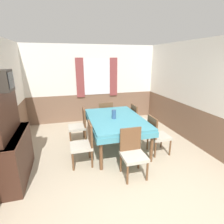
{
  "coord_description": "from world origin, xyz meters",
  "views": [
    {
      "loc": [
        -0.96,
        -1.76,
        2.15
      ],
      "look_at": [
        0.09,
        2.08,
        0.93
      ],
      "focal_mm": 28.0,
      "sensor_mm": 36.0,
      "label": 1
    }
  ],
  "objects_px": {
    "dining_table": "(116,122)",
    "vase": "(114,114)",
    "tv": "(1,81)",
    "chair_right_near": "(157,134)",
    "chair_left_near": "(84,143)",
    "chair_left_far": "(80,124)",
    "chair_head_window": "(105,115)",
    "sideboard": "(10,145)",
    "chair_right_far": "(138,119)",
    "chair_head_near": "(133,151)"
  },
  "relations": [
    {
      "from": "chair_right_far",
      "to": "chair_right_near",
      "type": "distance_m",
      "value": 1.08
    },
    {
      "from": "chair_right_far",
      "to": "chair_left_far",
      "type": "bearing_deg",
      "value": -90.0
    },
    {
      "from": "chair_right_far",
      "to": "chair_left_far",
      "type": "relative_size",
      "value": 1.0
    },
    {
      "from": "dining_table",
      "to": "chair_head_near",
      "type": "height_order",
      "value": "chair_head_near"
    },
    {
      "from": "chair_right_far",
      "to": "tv",
      "type": "xyz_separation_m",
      "value": [
        -2.94,
        -1.21,
        1.33
      ]
    },
    {
      "from": "chair_right_far",
      "to": "chair_right_near",
      "type": "height_order",
      "value": "same"
    },
    {
      "from": "chair_left_near",
      "to": "sideboard",
      "type": "relative_size",
      "value": 0.55
    },
    {
      "from": "chair_right_near",
      "to": "tv",
      "type": "xyz_separation_m",
      "value": [
        -2.94,
        -0.13,
        1.33
      ]
    },
    {
      "from": "chair_head_window",
      "to": "chair_left_near",
      "type": "relative_size",
      "value": 1.0
    },
    {
      "from": "dining_table",
      "to": "vase",
      "type": "xyz_separation_m",
      "value": [
        -0.06,
        -0.05,
        0.21
      ]
    },
    {
      "from": "dining_table",
      "to": "chair_head_window",
      "type": "xyz_separation_m",
      "value": [
        0.0,
        1.13,
        -0.2
      ]
    },
    {
      "from": "vase",
      "to": "chair_head_near",
      "type": "bearing_deg",
      "value": -86.84
    },
    {
      "from": "dining_table",
      "to": "sideboard",
      "type": "xyz_separation_m",
      "value": [
        -2.15,
        -0.67,
        0.01
      ]
    },
    {
      "from": "chair_right_far",
      "to": "chair_head_near",
      "type": "xyz_separation_m",
      "value": [
        -0.83,
        -1.68,
        0.0
      ]
    },
    {
      "from": "chair_left_far",
      "to": "vase",
      "type": "distance_m",
      "value": 1.06
    },
    {
      "from": "chair_head_window",
      "to": "chair_right_far",
      "type": "xyz_separation_m",
      "value": [
        0.83,
        -0.59,
        0.0
      ]
    },
    {
      "from": "dining_table",
      "to": "tv",
      "type": "bearing_deg",
      "value": -162.41
    },
    {
      "from": "chair_right_near",
      "to": "chair_right_far",
      "type": "bearing_deg",
      "value": -180.0
    },
    {
      "from": "chair_right_near",
      "to": "vase",
      "type": "height_order",
      "value": "vase"
    },
    {
      "from": "chair_left_far",
      "to": "chair_right_near",
      "type": "bearing_deg",
      "value": -123.09
    },
    {
      "from": "tv",
      "to": "chair_left_near",
      "type": "bearing_deg",
      "value": 5.62
    },
    {
      "from": "chair_right_far",
      "to": "vase",
      "type": "xyz_separation_m",
      "value": [
        -0.89,
        -0.6,
        0.4
      ]
    },
    {
      "from": "tv",
      "to": "chair_right_near",
      "type": "bearing_deg",
      "value": 2.44
    },
    {
      "from": "chair_head_window",
      "to": "sideboard",
      "type": "relative_size",
      "value": 0.55
    },
    {
      "from": "dining_table",
      "to": "chair_left_far",
      "type": "bearing_deg",
      "value": 146.91
    },
    {
      "from": "dining_table",
      "to": "chair_right_far",
      "type": "height_order",
      "value": "chair_right_far"
    },
    {
      "from": "chair_right_near",
      "to": "tv",
      "type": "relative_size",
      "value": 2.47
    },
    {
      "from": "chair_right_far",
      "to": "sideboard",
      "type": "distance_m",
      "value": 3.23
    },
    {
      "from": "chair_left_near",
      "to": "tv",
      "type": "bearing_deg",
      "value": 95.62
    },
    {
      "from": "chair_left_near",
      "to": "chair_right_near",
      "type": "distance_m",
      "value": 1.66
    },
    {
      "from": "chair_head_near",
      "to": "tv",
      "type": "bearing_deg",
      "value": -12.49
    },
    {
      "from": "chair_left_far",
      "to": "chair_head_near",
      "type": "relative_size",
      "value": 1.0
    },
    {
      "from": "chair_head_window",
      "to": "chair_left_near",
      "type": "height_order",
      "value": "same"
    },
    {
      "from": "dining_table",
      "to": "vase",
      "type": "height_order",
      "value": "vase"
    },
    {
      "from": "chair_head_window",
      "to": "chair_head_near",
      "type": "height_order",
      "value": "same"
    },
    {
      "from": "chair_right_far",
      "to": "tv",
      "type": "bearing_deg",
      "value": -67.62
    },
    {
      "from": "chair_left_far",
      "to": "tv",
      "type": "bearing_deg",
      "value": 133.53
    },
    {
      "from": "chair_right_near",
      "to": "sideboard",
      "type": "height_order",
      "value": "sideboard"
    },
    {
      "from": "chair_left_near",
      "to": "chair_left_far",
      "type": "distance_m",
      "value": 1.08
    },
    {
      "from": "chair_head_window",
      "to": "tv",
      "type": "height_order",
      "value": "tv"
    },
    {
      "from": "dining_table",
      "to": "tv",
      "type": "relative_size",
      "value": 5.15
    },
    {
      "from": "dining_table",
      "to": "chair_head_near",
      "type": "xyz_separation_m",
      "value": [
        0.0,
        -1.13,
        -0.2
      ]
    },
    {
      "from": "chair_left_far",
      "to": "tv",
      "type": "height_order",
      "value": "tv"
    },
    {
      "from": "chair_left_near",
      "to": "chair_right_far",
      "type": "height_order",
      "value": "same"
    },
    {
      "from": "vase",
      "to": "sideboard",
      "type": "bearing_deg",
      "value": -163.49
    },
    {
      "from": "chair_left_far",
      "to": "sideboard",
      "type": "distance_m",
      "value": 1.81
    },
    {
      "from": "chair_head_window",
      "to": "sideboard",
      "type": "distance_m",
      "value": 2.82
    },
    {
      "from": "chair_left_near",
      "to": "chair_right_far",
      "type": "xyz_separation_m",
      "value": [
        1.66,
        1.08,
        0.0
      ]
    },
    {
      "from": "chair_left_near",
      "to": "sideboard",
      "type": "distance_m",
      "value": 1.34
    },
    {
      "from": "dining_table",
      "to": "sideboard",
      "type": "bearing_deg",
      "value": -162.61
    }
  ]
}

